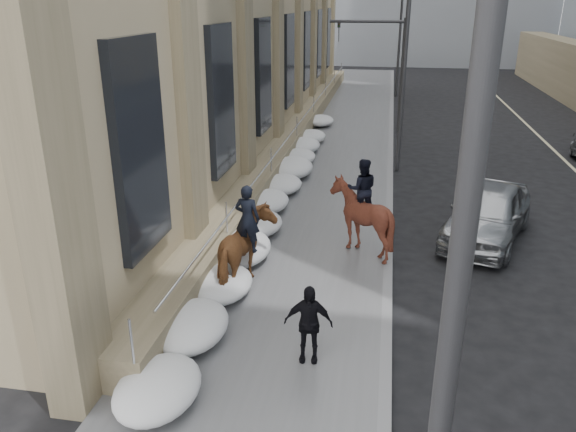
# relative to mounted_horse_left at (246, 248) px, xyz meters

# --- Properties ---
(ground) EXTENTS (140.00, 140.00, 0.00)m
(ground) POSITION_rel_mounted_horse_left_xyz_m (0.91, -2.58, -1.16)
(ground) COLOR black
(ground) RESTS_ON ground
(sidewalk) EXTENTS (5.00, 80.00, 0.12)m
(sidewalk) POSITION_rel_mounted_horse_left_xyz_m (0.91, 7.42, -1.10)
(sidewalk) COLOR #555557
(sidewalk) RESTS_ON ground
(curb) EXTENTS (0.24, 80.00, 0.12)m
(curb) POSITION_rel_mounted_horse_left_xyz_m (3.53, 7.42, -1.10)
(curb) COLOR slate
(curb) RESTS_ON ground
(streetlight_near) EXTENTS (1.71, 0.24, 8.00)m
(streetlight_near) POSITION_rel_mounted_horse_left_xyz_m (3.65, -8.58, 3.43)
(streetlight_near) COLOR #2D2D30
(streetlight_near) RESTS_ON ground
(streetlight_mid) EXTENTS (1.71, 0.24, 8.00)m
(streetlight_mid) POSITION_rel_mounted_horse_left_xyz_m (3.65, 11.42, 3.43)
(streetlight_mid) COLOR #2D2D30
(streetlight_mid) RESTS_ON ground
(streetlight_far) EXTENTS (1.71, 0.24, 8.00)m
(streetlight_far) POSITION_rel_mounted_horse_left_xyz_m (3.65, 31.42, 3.43)
(streetlight_far) COLOR #2D2D30
(streetlight_far) RESTS_ON ground
(traffic_signal) EXTENTS (4.10, 0.22, 6.00)m
(traffic_signal) POSITION_rel_mounted_horse_left_xyz_m (2.98, 19.42, 2.85)
(traffic_signal) COLOR #2D2D30
(traffic_signal) RESTS_ON ground
(snow_bank) EXTENTS (1.70, 18.10, 0.76)m
(snow_bank) POSITION_rel_mounted_horse_left_xyz_m (-0.51, 5.53, -0.69)
(snow_bank) COLOR silver
(snow_bank) RESTS_ON sidewalk
(mounted_horse_left) EXTENTS (1.26, 2.37, 2.63)m
(mounted_horse_left) POSITION_rel_mounted_horse_left_xyz_m (0.00, 0.00, 0.00)
(mounted_horse_left) COLOR #57331A
(mounted_horse_left) RESTS_ON sidewalk
(mounted_horse_right) EXTENTS (1.95, 2.12, 2.70)m
(mounted_horse_right) POSITION_rel_mounted_horse_left_xyz_m (2.69, 2.62, 0.11)
(mounted_horse_right) COLOR #441D13
(mounted_horse_right) RESTS_ON sidewalk
(pedestrian) EXTENTS (0.99, 0.47, 1.65)m
(pedestrian) POSITION_rel_mounted_horse_left_xyz_m (1.97, -2.82, -0.21)
(pedestrian) COLOR black
(pedestrian) RESTS_ON sidewalk
(car_silver) EXTENTS (3.62, 5.39, 1.70)m
(car_silver) POSITION_rel_mounted_horse_left_xyz_m (6.45, 4.41, -0.30)
(car_silver) COLOR #93969A
(car_silver) RESTS_ON ground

